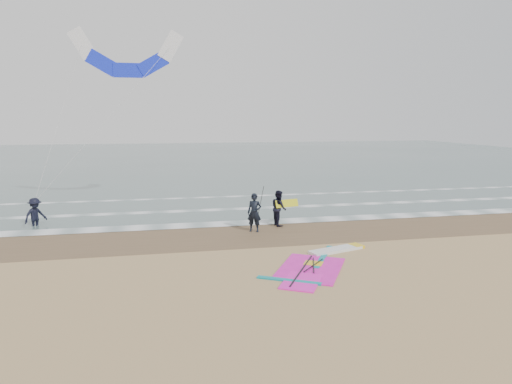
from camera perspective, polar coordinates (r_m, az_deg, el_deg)
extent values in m
plane|color=tan|center=(16.75, 6.11, -10.08)|extent=(120.00, 120.00, 0.00)
cube|color=#47605E|center=(63.46, -7.18, 4.17)|extent=(120.00, 80.00, 0.02)
cube|color=brown|center=(22.29, 1.41, -5.11)|extent=(120.00, 5.00, 0.01)
cube|color=white|center=(24.37, 0.25, -3.80)|extent=(120.00, 1.20, 0.02)
cube|color=white|center=(28.02, -1.35, -2.08)|extent=(120.00, 0.70, 0.02)
cube|color=white|center=(32.38, -2.77, -0.55)|extent=(120.00, 0.50, 0.01)
cube|color=white|center=(19.57, 9.92, -7.13)|extent=(2.52, 1.34, 0.12)
cube|color=yellow|center=(20.28, 12.43, -6.61)|extent=(0.60, 0.70, 0.13)
cube|color=#FF20C4|center=(17.24, 6.79, -9.46)|extent=(3.44, 3.80, 0.04)
cube|color=#FF20C4|center=(15.88, 5.70, -11.09)|extent=(1.90, 2.12, 0.05)
cube|color=#0C8C99|center=(18.70, 8.44, -7.98)|extent=(1.76, 2.83, 0.05)
cube|color=#0C8C99|center=(15.95, 4.11, -10.96)|extent=(2.06, 1.32, 0.05)
cube|color=yellow|center=(17.77, 7.20, -8.87)|extent=(0.89, 0.85, 0.05)
cylinder|color=black|center=(16.94, 5.73, -9.68)|extent=(1.82, 3.09, 0.06)
cylinder|color=black|center=(17.46, 7.21, -9.05)|extent=(1.21, 1.34, 0.04)
cylinder|color=black|center=(17.46, 7.21, -9.05)|extent=(0.58, 1.69, 0.04)
imported|color=black|center=(22.31, -0.20, -2.59)|extent=(0.82, 0.70, 1.91)
imported|color=black|center=(23.63, 2.87, -2.01)|extent=(0.79, 0.97, 1.85)
imported|color=black|center=(26.01, -25.92, -1.91)|extent=(1.32, 1.32, 1.84)
cylinder|color=black|center=(22.28, 0.55, -1.44)|extent=(0.17, 0.86, 1.82)
cube|color=yellow|center=(23.59, 3.88, -1.43)|extent=(1.30, 0.51, 0.39)
cube|color=white|center=(29.96, -20.93, 16.96)|extent=(1.64, 0.14, 1.96)
cube|color=#1629E9|center=(29.69, -18.67, 15.04)|extent=(1.97, 0.15, 1.63)
cube|color=#1629E9|center=(29.51, -15.68, 14.44)|extent=(1.77, 0.15, 0.87)
cube|color=#1629E9|center=(29.50, -12.74, 15.33)|extent=(1.97, 0.15, 1.63)
cube|color=white|center=(29.64, -10.62, 17.48)|extent=(1.64, 0.14, 1.96)
cylinder|color=beige|center=(27.59, -23.32, 8.54)|extent=(2.11, 4.58, 8.62)
cylinder|color=beige|center=(27.19, -17.97, 8.84)|extent=(7.24, 4.58, 8.62)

